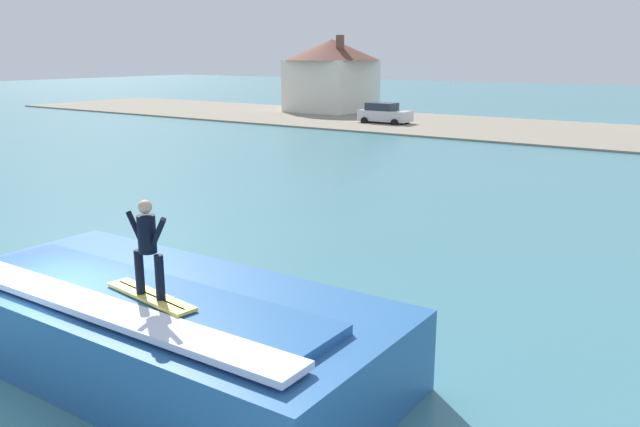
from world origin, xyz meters
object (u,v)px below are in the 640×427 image
object	(u,v)px
wave_crest	(161,328)
house_with_chimney	(332,71)
surfer	(147,243)
car_near_shore	(384,113)
surfboard	(151,296)

from	to	relation	value
wave_crest	house_with_chimney	bearing A→B (deg)	119.90
wave_crest	surfer	bearing A→B (deg)	-50.18
car_near_shore	house_with_chimney	world-z (taller)	house_with_chimney
wave_crest	surfer	distance (m)	2.14
surfboard	car_near_shore	world-z (taller)	car_near_shore
wave_crest	car_near_shore	xyz separation A→B (m)	(-17.91, 41.65, 0.13)
house_with_chimney	surfboard	bearing A→B (deg)	-59.99
car_near_shore	house_with_chimney	distance (m)	13.23
wave_crest	house_with_chimney	world-z (taller)	house_with_chimney
surfer	house_with_chimney	size ratio (longest dim) A/B	0.18
surfer	car_near_shore	world-z (taller)	surfer
surfboard	surfer	bearing A→B (deg)	-34.86
wave_crest	car_near_shore	bearing A→B (deg)	113.26
surfboard	car_near_shore	size ratio (longest dim) A/B	0.51
surfer	house_with_chimney	bearing A→B (deg)	120.04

